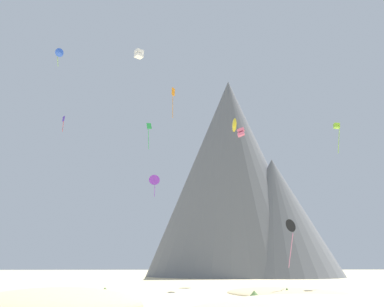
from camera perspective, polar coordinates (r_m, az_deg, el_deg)
name	(u,v)px	position (r m, az deg, el deg)	size (l,w,h in m)	color
dune_foreground_left	(289,295)	(59.50, 12.37, -17.26)	(20.22, 13.03, 1.62)	#C6B284
bush_ridge_crest	(105,292)	(57.09, -11.09, -16.95)	(1.60, 1.60, 1.05)	#668C4C
bush_near_right	(287,292)	(56.49, 12.08, -16.96)	(1.38, 1.38, 1.02)	#668C4C
bush_mid_center	(254,295)	(52.07, 7.98, -17.47)	(1.63, 1.63, 0.93)	#668C4C
rock_massif	(238,186)	(133.72, 5.87, -4.14)	(69.45, 69.45, 60.12)	slate
kite_violet_mid	(154,180)	(75.67, -4.85, -3.43)	(1.89, 0.79, 3.78)	purple
kite_black_low	(290,227)	(59.75, 12.42, -9.12)	(1.84, 1.46, 6.13)	black
kite_indigo_high	(63,120)	(97.09, -16.13, 4.10)	(0.66, 0.72, 3.33)	#5138B2
kite_blue_high	(60,53)	(87.43, -16.58, 12.27)	(1.77, 1.60, 3.65)	blue
kite_lime_mid	(337,127)	(72.61, 18.03, 3.29)	(0.92, 0.83, 4.85)	#8CD133
kite_green_mid	(149,130)	(74.06, -5.54, 3.00)	(0.91, 0.48, 4.56)	green
kite_rainbow_high	(241,132)	(91.64, 6.28, 2.71)	(1.70, 1.60, 1.86)	#E5668C
kite_orange_high	(173,96)	(83.38, -2.43, 7.40)	(0.62, 0.82, 5.97)	orange
kite_yellow_high	(234,125)	(80.82, 5.36, 3.65)	(0.68, 2.48, 2.48)	yellow
kite_white_high	(139,54)	(64.14, -6.81, 12.55)	(1.43, 1.42, 1.11)	white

